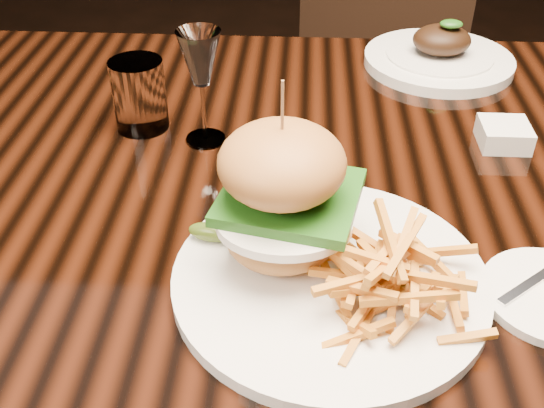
# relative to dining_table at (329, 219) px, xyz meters

# --- Properties ---
(dining_table) EXTENTS (1.60, 0.90, 0.75)m
(dining_table) POSITION_rel_dining_table_xyz_m (0.00, 0.00, 0.00)
(dining_table) COLOR black
(dining_table) RESTS_ON ground
(burger_plate) EXTENTS (0.32, 0.32, 0.21)m
(burger_plate) POSITION_rel_dining_table_xyz_m (-0.01, -0.21, 0.13)
(burger_plate) COLOR white
(burger_plate) RESTS_ON dining_table
(ramekin) EXTENTS (0.09, 0.09, 0.03)m
(ramekin) POSITION_rel_dining_table_xyz_m (0.24, 0.08, 0.09)
(ramekin) COLOR white
(ramekin) RESTS_ON dining_table
(wine_glass) EXTENTS (0.06, 0.06, 0.16)m
(wine_glass) POSITION_rel_dining_table_xyz_m (-0.17, 0.07, 0.19)
(wine_glass) COLOR white
(wine_glass) RESTS_ON dining_table
(water_tumbler) EXTENTS (0.07, 0.07, 0.10)m
(water_tumbler) POSITION_rel_dining_table_xyz_m (-0.27, 0.10, 0.13)
(water_tumbler) COLOR white
(water_tumbler) RESTS_ON dining_table
(far_dish) EXTENTS (0.25, 0.25, 0.08)m
(far_dish) POSITION_rel_dining_table_xyz_m (0.19, 0.34, 0.09)
(far_dish) COLOR white
(far_dish) RESTS_ON dining_table
(chair_far) EXTENTS (0.57, 0.58, 0.95)m
(chair_far) POSITION_rel_dining_table_xyz_m (0.14, 0.89, -0.13)
(chair_far) COLOR black
(chair_far) RESTS_ON ground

